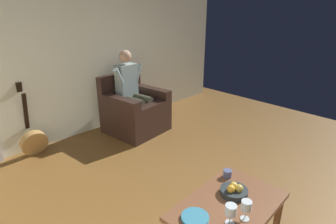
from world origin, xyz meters
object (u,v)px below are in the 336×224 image
Objects in this scene: wine_glass_near at (246,207)px; fruit_bowl at (234,191)px; candle_jar at (227,174)px; wine_glass_far at (231,211)px; guitar at (33,140)px; person_seated at (133,90)px; coffee_table at (228,210)px; decorative_dish at (195,218)px; armchair at (134,111)px.

wine_glass_near is 0.70× the size of fruit_bowl.
wine_glass_far is at bearing 35.72° from candle_jar.
guitar is 2.73m from candle_jar.
person_seated is 7.90× the size of wine_glass_near.
coffee_table is (0.93, 2.46, -0.33)m from person_seated.
fruit_bowl reaches higher than coffee_table.
decorative_dish is at bearing 95.11° from guitar.
wine_glass_near is (0.99, 2.62, 0.22)m from armchair.
coffee_table is 12.63× the size of candle_jar.
wine_glass_near is 0.78× the size of decorative_dish.
candle_jar is at bearing -144.14° from coffee_table.
armchair is at bearing -105.59° from candle_jar.
person_seated is at bearing -117.91° from decorative_dish.
wine_glass_far reaches higher than fruit_bowl.
fruit_bowl is at bearing 174.59° from decorative_dish.
wine_glass_far is at bearing 60.59° from person_seated.
armchair is at bearing -113.36° from wine_glass_far.
coffee_table is 6.07× the size of wine_glass_near.
fruit_bowl reaches higher than decorative_dish.
person_seated is 1.30× the size of coffee_table.
wine_glass_near reaches higher than candle_jar.
guitar is at bearing -70.99° from candle_jar.
wine_glass_near is at bearing 72.66° from coffee_table.
fruit_bowl is at bearing 46.51° from candle_jar.
guitar is 3.04m from wine_glass_near.
guitar is 6.13× the size of wine_glass_near.
candle_jar is (-0.64, -0.14, 0.02)m from decorative_dish.
wine_glass_near is (-0.51, 2.98, 0.34)m from guitar.
coffee_table is at bearing 35.86° from candle_jar.
guitar is (1.50, -0.36, -0.12)m from armchair.
wine_glass_near is (0.99, 2.64, -0.15)m from person_seated.
decorative_dish is (1.26, 2.35, 0.12)m from armchair.
candle_jar is (-0.32, -0.23, 0.10)m from coffee_table.
person_seated is (0.00, -0.02, 0.37)m from armchair.
armchair is 2.61m from coffee_table.
wine_glass_near is 0.31m from fruit_bowl.
wine_glass_near is at bearing 63.25° from person_seated.
candle_jar is (0.61, 2.23, -0.23)m from person_seated.
decorative_dish is at bearing -5.41° from fruit_bowl.
person_seated is at bearing -110.74° from coffee_table.
person_seated is at bearing -105.41° from candle_jar.
person_seated reaches higher than coffee_table.
coffee_table is at bearing 63.02° from person_seated.
coffee_table is 4.28× the size of fruit_bowl.
wine_glass_far is at bearing 125.82° from decorative_dish.
wine_glass_far is (-0.39, 2.92, 0.33)m from guitar.
armchair reaches higher than wine_glass_far.
fruit_bowl is 0.26m from candle_jar.
fruit_bowl is (-0.20, -0.22, -0.08)m from wine_glass_near.
wine_glass_near is 0.39m from decorative_dish.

